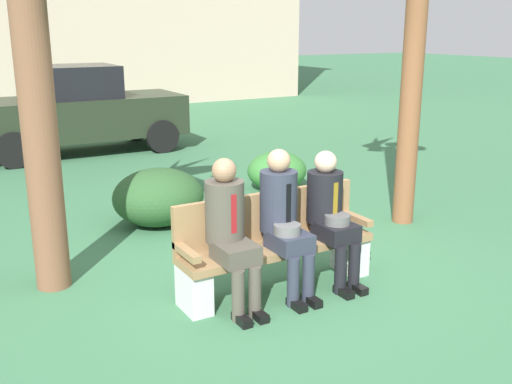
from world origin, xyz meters
TOP-DOWN VIEW (x-y plane):
  - ground_plane at (0.00, 0.00)m, footprint 80.00×80.00m
  - park_bench at (-0.04, -0.02)m, footprint 1.90×0.44m
  - seated_man_left at (-0.57, -0.14)m, footprint 0.34×0.72m
  - seated_man_middle at (-0.03, -0.15)m, footprint 0.34×0.72m
  - seated_man_right at (0.49, -0.15)m, footprint 0.34×0.72m
  - shrub_near_bench at (-0.29, 2.28)m, footprint 1.13×1.04m
  - shrub_mid_lawn at (1.87, 2.97)m, footprint 0.91×0.84m
  - parked_car_far at (-0.00, 7.19)m, footprint 3.91×1.73m

SIDE VIEW (x-z plane):
  - ground_plane at x=0.00m, z-range 0.00..0.00m
  - shrub_mid_lawn at x=1.87m, z-range 0.00..0.57m
  - shrub_near_bench at x=-0.29m, z-range 0.00..0.71m
  - park_bench at x=-0.04m, z-range -0.03..0.87m
  - seated_man_right at x=0.49m, z-range 0.07..1.34m
  - seated_man_left at x=-0.57m, z-range 0.08..1.39m
  - seated_man_middle at x=-0.03m, z-range 0.07..1.40m
  - parked_car_far at x=0.00m, z-range 0.00..1.68m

